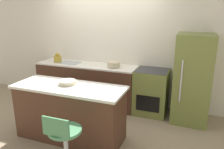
{
  "coord_description": "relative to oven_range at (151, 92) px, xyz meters",
  "views": [
    {
      "loc": [
        1.88,
        -3.87,
        2.04
      ],
      "look_at": [
        0.54,
        -0.38,
        0.95
      ],
      "focal_mm": 35.0,
      "sensor_mm": 36.0,
      "label": 1
    }
  ],
  "objects": [
    {
      "name": "wall_back",
      "position": [
        -1.13,
        0.34,
        0.84
      ],
      "size": [
        8.0,
        0.06,
        2.6
      ],
      "color": "silver",
      "rests_on": "ground_plane"
    },
    {
      "name": "refrigerator",
      "position": [
        0.76,
        -0.05,
        0.37
      ],
      "size": [
        0.64,
        0.73,
        1.66
      ],
      "color": "olive",
      "rests_on": "ground_plane"
    },
    {
      "name": "kitchen_island",
      "position": [
        -1.05,
        -1.4,
        -0.0
      ],
      "size": [
        1.8,
        0.68,
        0.91
      ],
      "color": "#4C2D1E",
      "rests_on": "ground_plane"
    },
    {
      "name": "stool_chair",
      "position": [
        -0.69,
        -2.14,
        -0.03
      ],
      "size": [
        0.43,
        0.43,
        0.85
      ],
      "color": "#B7B7BC",
      "rests_on": "ground_plane"
    },
    {
      "name": "oven_range",
      "position": [
        0.0,
        0.0,
        0.0
      ],
      "size": [
        0.65,
        0.62,
        0.92
      ],
      "color": "olive",
      "rests_on": "ground_plane"
    },
    {
      "name": "fruit_bowl",
      "position": [
        -1.12,
        -1.33,
        0.48
      ],
      "size": [
        0.27,
        0.27,
        0.06
      ],
      "color": "beige",
      "rests_on": "kitchen_island"
    },
    {
      "name": "mixing_bowl",
      "position": [
        -0.81,
        -0.03,
        0.51
      ],
      "size": [
        0.26,
        0.26,
        0.1
      ],
      "color": "#C1B28E",
      "rests_on": "back_counter"
    },
    {
      "name": "ground_plane",
      "position": [
        -1.13,
        -0.32,
        -0.46
      ],
      "size": [
        14.0,
        14.0,
        0.0
      ],
      "primitive_type": "plane",
      "color": "#998466"
    },
    {
      "name": "kettle",
      "position": [
        -2.19,
        -0.03,
        0.55
      ],
      "size": [
        0.18,
        0.18,
        0.22
      ],
      "color": "#B29333",
      "rests_on": "back_counter"
    },
    {
      "name": "back_counter",
      "position": [
        -1.47,
        0.0,
        -0.0
      ],
      "size": [
        2.27,
        0.61,
        0.92
      ],
      "color": "#4C2D1E",
      "rests_on": "ground_plane"
    }
  ]
}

